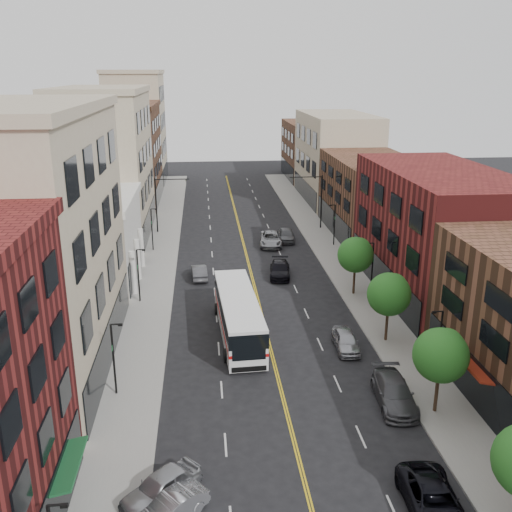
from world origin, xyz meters
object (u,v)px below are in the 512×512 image
object	(u,v)px
car_lane_a	(280,270)
car_lane_c	(286,235)
city_bus	(238,313)
car_lane_behind	(199,272)
car_parked_mid	(394,393)
car_lane_b	(271,239)
car_angle_b	(171,508)
car_parked_far	(346,341)
car_angle_a	(161,487)
car_parked_near	(434,502)

from	to	relation	value
car_lane_a	car_lane_c	size ratio (longest dim) A/B	1.09
city_bus	car_lane_behind	bearing A→B (deg)	100.29
car_parked_mid	car_lane_a	size ratio (longest dim) A/B	1.09
car_lane_behind	car_lane_b	world-z (taller)	car_lane_b
car_angle_b	car_parked_far	bearing A→B (deg)	101.86
car_parked_far	car_lane_behind	world-z (taller)	car_parked_far
car_angle_b	car_lane_a	world-z (taller)	car_lane_a
car_lane_a	car_lane_behind	bearing A→B (deg)	-173.21
car_angle_a	city_bus	bearing A→B (deg)	121.88
city_bus	car_angle_b	bearing A→B (deg)	-105.75
car_angle_b	car_lane_c	distance (m)	47.74
city_bus	car_lane_a	xyz separation A→B (m)	(5.24, 13.56, -1.22)
city_bus	car_lane_b	bearing A→B (deg)	74.29
car_parked_far	car_parked_mid	bearing A→B (deg)	-79.15
car_parked_near	car_lane_behind	xyz separation A→B (m)	(-11.30, 34.37, -0.06)
car_parked_near	car_angle_a	bearing A→B (deg)	172.93
car_angle_a	car_lane_a	size ratio (longest dim) A/B	0.87
car_lane_behind	car_lane_b	size ratio (longest dim) A/B	0.73
car_angle_b	car_parked_far	world-z (taller)	car_parked_far
car_parked_near	car_parked_mid	distance (m)	9.75
car_angle_a	car_parked_far	world-z (taller)	car_angle_a
car_angle_a	car_lane_behind	bearing A→B (deg)	134.00
car_angle_a	car_lane_a	xyz separation A→B (m)	(10.33, 31.90, -0.02)
car_parked_near	car_lane_a	distance (m)	34.36
car_angle_b	car_lane_behind	bearing A→B (deg)	137.00
car_parked_near	car_lane_c	world-z (taller)	car_lane_c
car_lane_behind	car_lane_b	bearing A→B (deg)	-132.99
car_parked_near	car_lane_behind	bearing A→B (deg)	111.14
car_lane_b	car_parked_far	bearing A→B (deg)	-78.10
car_parked_near	car_parked_far	size ratio (longest dim) A/B	1.29
car_lane_a	car_lane_c	distance (m)	13.07
city_bus	car_parked_far	distance (m)	8.82
car_parked_mid	car_lane_behind	size ratio (longest dim) A/B	1.29
car_angle_b	car_lane_b	distance (m)	45.66
city_bus	car_lane_c	world-z (taller)	city_bus
car_lane_behind	car_lane_b	xyz separation A→B (m)	(8.85, 11.07, 0.11)
city_bus	car_parked_near	bearing A→B (deg)	-71.41
car_angle_b	car_lane_behind	world-z (taller)	car_lane_behind
car_angle_b	car_lane_c	world-z (taller)	car_lane_c
city_bus	car_parked_far	size ratio (longest dim) A/B	3.10
car_lane_behind	car_parked_mid	bearing A→B (deg)	112.59
car_lane_behind	car_angle_a	bearing A→B (deg)	82.28
car_parked_near	car_lane_b	world-z (taller)	car_lane_b
car_parked_far	car_lane_a	distance (m)	17.04
car_angle_a	car_lane_a	distance (m)	33.54
city_bus	car_lane_behind	size ratio (longest dim) A/B	3.08
car_parked_far	car_lane_a	size ratio (longest dim) A/B	0.84
car_parked_mid	car_angle_b	bearing A→B (deg)	-143.23
car_lane_c	car_parked_mid	bearing A→B (deg)	-83.04
car_angle_a	car_lane_a	bearing A→B (deg)	119.44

